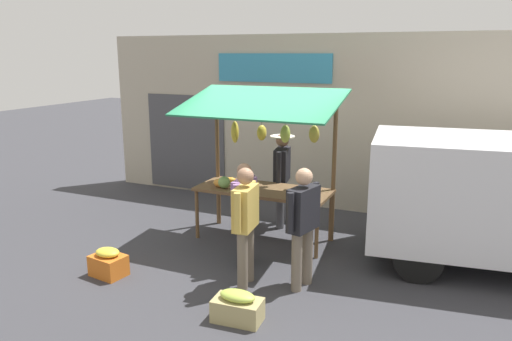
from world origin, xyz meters
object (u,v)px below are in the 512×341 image
shopper_in_grey_tee (303,220)px  shopper_in_striped_shirt (246,219)px  market_stall (262,149)px  produce_crate_side (238,307)px  shopper_with_shopping_bag (244,208)px  produce_crate_near (108,263)px  vendor_with_sunhat (282,172)px

shopper_in_grey_tee → shopper_in_striped_shirt: bearing=122.5°
market_stall → produce_crate_side: size_ratio=4.22×
shopper_with_shopping_bag → shopper_in_grey_tee: shopper_in_grey_tee is taller
market_stall → shopper_in_grey_tee: size_ratio=1.54×
shopper_in_grey_tee → shopper_in_striped_shirt: 0.75m
shopper_with_shopping_bag → produce_crate_side: shopper_with_shopping_bag is taller
produce_crate_near → produce_crate_side: produce_crate_near is taller
market_stall → produce_crate_side: (-0.77, 2.50, -1.36)m
vendor_with_sunhat → shopper_in_striped_shirt: vendor_with_sunhat is taller
market_stall → vendor_with_sunhat: size_ratio=1.49×
produce_crate_side → market_stall: bearing=-72.9°
shopper_in_striped_shirt → vendor_with_sunhat: bearing=3.5°
market_stall → produce_crate_side: market_stall is taller
market_stall → shopper_in_grey_tee: bearing=130.3°
shopper_with_shopping_bag → shopper_in_striped_shirt: size_ratio=0.95×
vendor_with_sunhat → shopper_in_grey_tee: bearing=17.3°
shopper_with_shopping_bag → produce_crate_side: bearing=-160.3°
vendor_with_sunhat → produce_crate_near: 3.35m
market_stall → shopper_in_striped_shirt: market_stall is taller
market_stall → produce_crate_near: (1.41, 2.16, -1.35)m
market_stall → produce_crate_near: market_stall is taller
shopper_with_shopping_bag → shopper_in_grey_tee: (-1.00, 0.33, 0.07)m
shopper_in_grey_tee → shopper_in_striped_shirt: (0.71, 0.24, -0.01)m
shopper_with_shopping_bag → shopper_in_grey_tee: 1.06m
market_stall → shopper_in_grey_tee: 1.91m
shopper_with_shopping_bag → produce_crate_side: 1.72m
market_stall → shopper_in_striped_shirt: 1.80m
shopper_with_shopping_bag → shopper_in_striped_shirt: (-0.29, 0.58, 0.06)m
shopper_in_striped_shirt → shopper_in_grey_tee: bearing=-77.0°
shopper_with_shopping_bag → produce_crate_near: 2.05m
market_stall → shopper_with_shopping_bag: size_ratio=1.63×
produce_crate_side → shopper_in_grey_tee: bearing=-109.9°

